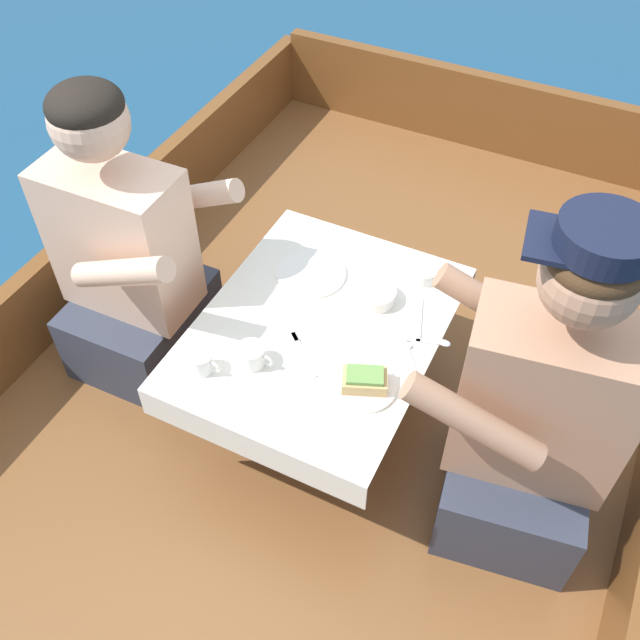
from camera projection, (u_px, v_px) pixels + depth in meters
name	position (u px, v px, depth m)	size (l,w,h in m)	color
ground_plane	(329.00, 440.00, 2.59)	(60.00, 60.00, 0.00)	navy
boat_deck	(330.00, 415.00, 2.48)	(2.03, 3.23, 0.32)	brown
gunwale_port	(82.00, 265.00, 2.54)	(0.06, 3.23, 0.30)	brown
bow_coaming	(483.00, 111.00, 3.19)	(1.91, 0.06, 0.35)	brown
cockpit_table	(320.00, 334.00, 2.06)	(0.66, 0.84, 0.39)	#B2B2B7
person_port	(128.00, 262.00, 2.17)	(0.53, 0.45, 1.00)	#333847
person_starboard	(534.00, 418.00, 1.76)	(0.56, 0.50, 1.04)	#333847
plate_sandwich	(364.00, 386.00, 1.87)	(0.17, 0.17, 0.01)	white
plate_bread	(311.00, 273.00, 2.16)	(0.21, 0.21, 0.01)	white
sandwich	(365.00, 380.00, 1.85)	(0.14, 0.11, 0.05)	tan
bowl_port_near	(375.00, 294.00, 2.08)	(0.12, 0.12, 0.04)	white
bowl_starboard_near	(423.00, 270.00, 2.15)	(0.11, 0.11, 0.04)	white
coffee_cup_port	(202.00, 362.00, 1.89)	(0.09, 0.06, 0.06)	white
coffee_cup_starboard	(252.00, 355.00, 1.91)	(0.11, 0.08, 0.06)	white
utensil_knife_port	(392.00, 252.00, 2.23)	(0.17, 0.02, 0.00)	silver
utensil_spoon_center	(410.00, 356.00, 1.94)	(0.11, 0.15, 0.01)	silver
utensil_fork_port	(301.00, 350.00, 1.96)	(0.14, 0.13, 0.00)	silver
utensil_spoon_starboard	(429.00, 342.00, 1.98)	(0.17, 0.07, 0.01)	silver
utensil_knife_starboard	(419.00, 320.00, 2.04)	(0.06, 0.17, 0.00)	silver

